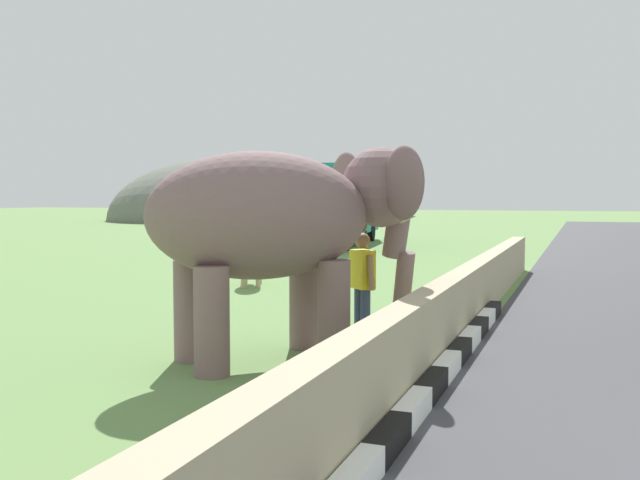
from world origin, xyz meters
The scene contains 8 objects.
striped_curb centered at (-0.35, 4.17, 0.12)m, with size 16.20×0.20×0.24m.
barrier_parapet centered at (2.00, 4.47, 0.50)m, with size 28.00×0.36×1.00m, color tan.
elephant centered at (3.05, 6.41, 1.90)m, with size 3.88×3.77×2.91m.
person_handler centered at (4.37, 5.75, 0.93)m, with size 0.53×0.55×1.66m.
bus_teal centered at (24.20, 13.29, 2.08)m, with size 10.24×3.80×3.50m.
cow_near centered at (9.83, 10.34, 0.87)m, with size 1.89×1.16×1.23m.
cow_mid centered at (24.14, 12.16, 0.87)m, with size 1.92×0.77×1.23m.
hill_east centered at (55.00, 35.39, 0.00)m, with size 26.45×21.16×12.08m.
Camera 1 is at (-5.50, 2.65, 2.19)m, focal length 38.84 mm.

